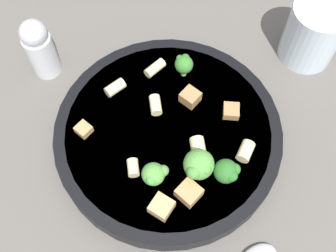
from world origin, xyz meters
The scene contains 19 objects.
ground_plane centered at (0.00, 0.00, 0.00)m, with size 2.00×2.00×0.00m, color #5B5651.
pasta_bowl centered at (0.00, 0.00, 0.02)m, with size 0.29×0.29×0.03m.
broccoli_floret_0 centered at (0.00, 0.09, 0.05)m, with size 0.02×0.02×0.03m.
broccoli_floret_1 centered at (0.05, -0.05, 0.05)m, with size 0.04×0.04×0.04m.
broccoli_floret_2 centered at (0.00, -0.07, 0.05)m, with size 0.03×0.03×0.04m.
broccoli_floret_3 centered at (0.08, -0.05, 0.05)m, with size 0.03×0.03×0.03m.
rigatoni_0 centered at (0.10, -0.01, 0.04)m, with size 0.02×0.02×0.02m, color beige.
rigatoni_1 centered at (-0.08, 0.04, 0.04)m, with size 0.01×0.01×0.03m, color beige.
rigatoni_2 centered at (0.04, -0.02, 0.04)m, with size 0.02×0.02×0.03m, color beige.
rigatoni_3 centered at (-0.04, 0.08, 0.04)m, with size 0.01×0.01×0.03m, color beige.
rigatoni_4 centered at (-0.02, 0.03, 0.04)m, with size 0.01×0.01×0.03m, color beige.
rigatoni_5 centered at (-0.03, -0.06, 0.04)m, with size 0.01×0.01×0.02m, color beige.
chicken_chunk_0 centered at (0.07, 0.04, 0.03)m, with size 0.02×0.02×0.01m, color #A87A4C.
chicken_chunk_1 centered at (0.04, -0.08, 0.04)m, with size 0.03×0.02×0.02m, color tan.
chicken_chunk_2 centered at (0.02, -0.10, 0.04)m, with size 0.02×0.02×0.01m, color tan.
chicken_chunk_3 centered at (-0.10, -0.03, 0.03)m, with size 0.02×0.02×0.01m, color tan.
chicken_chunk_4 centered at (0.02, 0.05, 0.04)m, with size 0.02×0.02×0.02m, color #A87A4C.
drinking_glass centered at (0.16, 0.19, 0.04)m, with size 0.08×0.08×0.09m.
pepper_shaker centered at (-0.20, 0.07, 0.05)m, with size 0.04×0.04×0.10m.
Camera 1 is at (0.06, -0.24, 0.50)m, focal length 45.00 mm.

